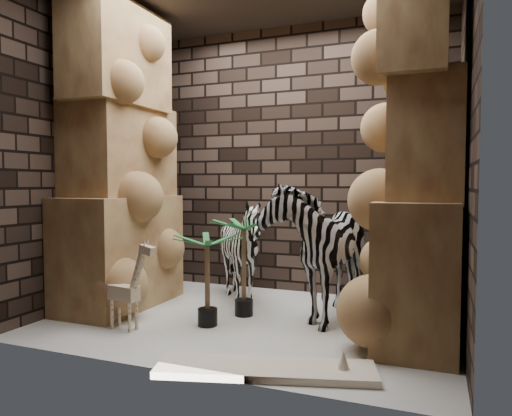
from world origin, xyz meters
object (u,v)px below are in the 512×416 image
at_px(palm_front, 244,267).
at_px(palm_back, 207,280).
at_px(giraffe_toy, 124,283).
at_px(zebra_right, 321,237).
at_px(zebra_left, 242,256).
at_px(surfboard, 265,369).

distance_m(palm_front, palm_back, 0.44).
bearing_deg(giraffe_toy, zebra_right, 44.12).
height_order(zebra_right, palm_front, zebra_right).
relative_size(zebra_right, giraffe_toy, 1.84).
bearing_deg(giraffe_toy, palm_back, 38.17).
distance_m(zebra_left, palm_back, 0.83).
height_order(zebra_right, palm_back, zebra_right).
xyz_separation_m(zebra_left, palm_back, (0.03, -0.83, -0.08)).
relative_size(zebra_right, zebra_left, 1.38).
bearing_deg(palm_front, zebra_left, 115.46).
distance_m(palm_back, surfboard, 1.18).
bearing_deg(giraffe_toy, surfboard, -7.85).
xyz_separation_m(zebra_right, surfboard, (-0.02, -1.45, -0.71)).
distance_m(zebra_left, palm_front, 0.47).
bearing_deg(surfboard, zebra_right, 73.78).
bearing_deg(palm_front, palm_back, -113.30).
distance_m(giraffe_toy, palm_front, 1.08).
bearing_deg(zebra_right, palm_back, -135.64).
height_order(zebra_left, giraffe_toy, zebra_left).
bearing_deg(palm_back, zebra_left, 92.05).
bearing_deg(zebra_right, palm_front, -151.90).
bearing_deg(surfboard, palm_back, 121.23).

